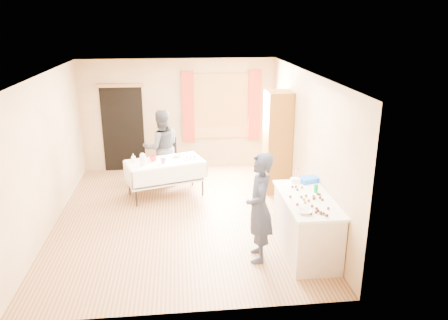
{
  "coord_description": "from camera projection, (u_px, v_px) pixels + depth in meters",
  "views": [
    {
      "loc": [
        -0.01,
        -7.34,
        3.51
      ],
      "look_at": [
        0.77,
        0.0,
        1.07
      ],
      "focal_mm": 35.0,
      "sensor_mm": 36.0,
      "label": 1
    }
  ],
  "objects": [
    {
      "name": "pitcher",
      "position": [
        143.0,
        160.0,
        8.43
      ],
      "size": [
        0.11,
        0.11,
        0.22
      ],
      "primitive_type": "cylinder",
      "rotation": [
        0.0,
        0.0,
        0.03
      ],
      "color": "silver",
      "rests_on": "party_table"
    },
    {
      "name": "curtain_left",
      "position": [
        188.0,
        107.0,
        10.1
      ],
      "size": [
        0.28,
        0.06,
        1.65
      ],
      "primitive_type": "cube",
      "color": "#A02F1E",
      "rests_on": "wall_back"
    },
    {
      "name": "floor",
      "position": [
        182.0,
        217.0,
        8.03
      ],
      "size": [
        4.5,
        5.5,
        0.02
      ],
      "primitive_type": "cube",
      "color": "#9E7047",
      "rests_on": "ground"
    },
    {
      "name": "window_frame",
      "position": [
        221.0,
        106.0,
        10.23
      ],
      "size": [
        1.32,
        0.06,
        1.52
      ],
      "primitive_type": "cube",
      "color": "olive",
      "rests_on": "wall_back"
    },
    {
      "name": "wall_back",
      "position": [
        179.0,
        115.0,
        10.23
      ],
      "size": [
        4.5,
        0.02,
        2.6
      ],
      "primitive_type": "cube",
      "color": "tan",
      "rests_on": "floor"
    },
    {
      "name": "cabinet",
      "position": [
        277.0,
        142.0,
        8.93
      ],
      "size": [
        0.5,
        0.6,
        2.1
      ],
      "primitive_type": "cube",
      "color": "brown",
      "rests_on": "floor"
    },
    {
      "name": "mixing_bowl",
      "position": [
        305.0,
        212.0,
        6.04
      ],
      "size": [
        0.33,
        0.33,
        0.05
      ],
      "primitive_type": "imported",
      "rotation": [
        0.0,
        0.0,
        -0.35
      ],
      "color": "white",
      "rests_on": "counter"
    },
    {
      "name": "doorway",
      "position": [
        123.0,
        129.0,
        10.16
      ],
      "size": [
        0.95,
        0.04,
        2.0
      ],
      "primitive_type": "cube",
      "color": "black",
      "rests_on": "floor"
    },
    {
      "name": "bottle",
      "position": [
        133.0,
        158.0,
        8.66
      ],
      "size": [
        0.08,
        0.08,
        0.16
      ],
      "primitive_type": "imported",
      "rotation": [
        0.0,
        0.0,
        -0.03
      ],
      "color": "white",
      "rests_on": "party_table"
    },
    {
      "name": "window_pane",
      "position": [
        221.0,
        106.0,
        10.21
      ],
      "size": [
        1.2,
        0.02,
        1.4
      ],
      "primitive_type": "cube",
      "color": "white",
      "rests_on": "wall_back"
    },
    {
      "name": "party_table",
      "position": [
        165.0,
        175.0,
        8.84
      ],
      "size": [
        1.69,
        1.21,
        0.75
      ],
      "rotation": [
        0.0,
        0.0,
        0.31
      ],
      "color": "black",
      "rests_on": "floor"
    },
    {
      "name": "pastry_tray",
      "position": [
        191.0,
        158.0,
        8.86
      ],
      "size": [
        0.31,
        0.24,
        0.02
      ],
      "primitive_type": "cube",
      "rotation": [
        0.0,
        0.0,
        0.16
      ],
      "color": "white",
      "rests_on": "party_table"
    },
    {
      "name": "chair",
      "position": [
        168.0,
        167.0,
        9.77
      ],
      "size": [
        0.44,
        0.44,
        0.95
      ],
      "rotation": [
        0.0,
        0.0,
        -0.14
      ],
      "color": "black",
      "rests_on": "floor"
    },
    {
      "name": "ceiling",
      "position": [
        178.0,
        73.0,
        7.21
      ],
      "size": [
        4.5,
        5.5,
        0.02
      ],
      "primitive_type": "cube",
      "color": "white",
      "rests_on": "floor"
    },
    {
      "name": "wall_right",
      "position": [
        306.0,
        145.0,
        7.85
      ],
      "size": [
        0.02,
        5.5,
        2.6
      ],
      "primitive_type": "cube",
      "color": "tan",
      "rests_on": "floor"
    },
    {
      "name": "soda_can",
      "position": [
        316.0,
        189.0,
        6.73
      ],
      "size": [
        0.07,
        0.07,
        0.12
      ],
      "primitive_type": "cylinder",
      "rotation": [
        0.0,
        0.0,
        0.04
      ],
      "color": "#02832C",
      "rests_on": "counter"
    },
    {
      "name": "wall_front",
      "position": [
        183.0,
        218.0,
        5.02
      ],
      "size": [
        4.5,
        0.02,
        2.6
      ],
      "primitive_type": "cube",
      "color": "tan",
      "rests_on": "floor"
    },
    {
      "name": "cup_red",
      "position": [
        153.0,
        158.0,
        8.71
      ],
      "size": [
        0.2,
        0.2,
        0.11
      ],
      "primitive_type": "imported",
      "rotation": [
        0.0,
        0.0,
        0.21
      ],
      "color": "red",
      "rests_on": "party_table"
    },
    {
      "name": "door_lintel",
      "position": [
        120.0,
        85.0,
        9.81
      ],
      "size": [
        1.05,
        0.06,
        0.08
      ],
      "primitive_type": "cube",
      "color": "olive",
      "rests_on": "wall_back"
    },
    {
      "name": "woman",
      "position": [
        162.0,
        148.0,
        9.35
      ],
      "size": [
        1.06,
        0.95,
        1.64
      ],
      "primitive_type": "imported",
      "rotation": [
        0.0,
        0.0,
        3.35
      ],
      "color": "black",
      "rests_on": "floor"
    },
    {
      "name": "wall_left",
      "position": [
        46.0,
        153.0,
        7.39
      ],
      "size": [
        0.02,
        5.5,
        2.6
      ],
      "primitive_type": "cube",
      "color": "tan",
      "rests_on": "floor"
    },
    {
      "name": "girl",
      "position": [
        259.0,
        208.0,
        6.39
      ],
      "size": [
        0.68,
        0.51,
        1.67
      ],
      "primitive_type": "imported",
      "rotation": [
        0.0,
        0.0,
        -1.66
      ],
      "color": "#1D233A",
      "rests_on": "floor"
    },
    {
      "name": "counter",
      "position": [
        306.0,
        225.0,
        6.7
      ],
      "size": [
        0.75,
        1.57,
        0.91
      ],
      "color": "beige",
      "rests_on": "floor"
    },
    {
      "name": "small_bowl",
      "position": [
        178.0,
        156.0,
        8.96
      ],
      "size": [
        0.32,
        0.32,
        0.05
      ],
      "primitive_type": "imported",
      "rotation": [
        0.0,
        0.0,
        0.54
      ],
      "color": "white",
      "rests_on": "party_table"
    },
    {
      "name": "curtain_right",
      "position": [
        254.0,
        106.0,
        10.26
      ],
      "size": [
        0.28,
        0.06,
        1.65
      ],
      "primitive_type": "cube",
      "color": "#A02F1E",
      "rests_on": "wall_back"
    },
    {
      "name": "foam_block",
      "position": [
        295.0,
        180.0,
        7.14
      ],
      "size": [
        0.16,
        0.11,
        0.08
      ],
      "primitive_type": "cube",
      "rotation": [
        0.0,
        0.0,
        -0.08
      ],
      "color": "white",
      "rests_on": "counter"
    },
    {
      "name": "blue_basket",
      "position": [
        309.0,
        180.0,
        7.16
      ],
      "size": [
        0.35,
        0.28,
        0.08
      ],
      "primitive_type": "cube",
      "rotation": [
        0.0,
        0.0,
        0.3
      ],
      "color": "blue",
      "rests_on": "counter"
    },
    {
      "name": "cup_rainbow",
      "position": [
        163.0,
        161.0,
        8.57
      ],
      "size": [
        0.2,
        0.2,
        0.1
      ],
      "primitive_type": "imported",
      "rotation": [
        0.0,
        0.0,
        0.51
      ],
      "color": "red",
      "rests_on": "party_table"
    },
    {
      "name": "cake_balls",
      "position": [
        312.0,
        201.0,
        6.38
      ],
      "size": [
        0.51,
        1.11,
        0.04
      ],
      "color": "#3F2314",
      "rests_on": "counter"
    }
  ]
}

